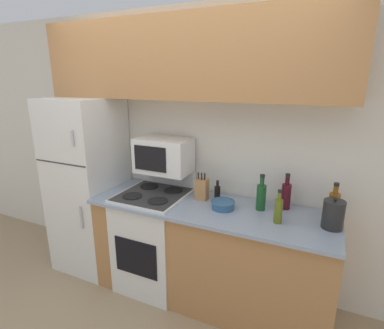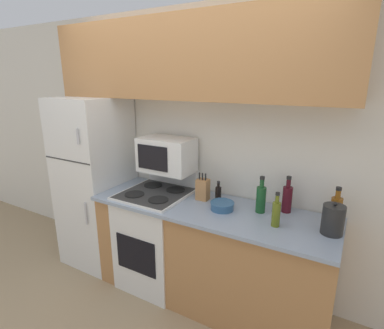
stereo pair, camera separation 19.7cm
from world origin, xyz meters
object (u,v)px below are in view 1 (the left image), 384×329
at_px(stove, 155,237).
at_px(kettle, 333,214).
at_px(bottle_soy_sauce, 217,192).
at_px(bowl, 223,204).
at_px(bottle_wine_red, 286,195).
at_px(bottle_wine_green, 261,196).
at_px(microwave, 164,155).
at_px(refrigerator, 88,185).
at_px(bottle_whiskey, 334,204).
at_px(knife_block, 202,189).
at_px(bottle_olive_oil, 278,210).

height_order(stove, kettle, kettle).
height_order(stove, bottle_soy_sauce, stove).
distance_m(bowl, bottle_wine_red, 0.52).
bearing_deg(bottle_wine_green, microwave, 177.30).
relative_size(refrigerator, microwave, 3.50).
bearing_deg(bowl, stove, 179.98).
distance_m(refrigerator, bottle_soy_sauce, 1.36).
bearing_deg(bottle_whiskey, bottle_wine_green, -170.42).
bearing_deg(bottle_soy_sauce, bottle_wine_green, -6.22).
distance_m(bottle_wine_green, bottle_whiskey, 0.54).
height_order(stove, bottle_wine_green, bottle_wine_green).
bearing_deg(knife_block, microwave, 174.14).
xyz_separation_m(bottle_soy_sauce, bottle_whiskey, (0.93, 0.05, 0.04)).
bearing_deg(refrigerator, bottle_soy_sauce, 5.93).
distance_m(refrigerator, bottle_whiskey, 2.29).
height_order(bottle_whiskey, kettle, bottle_whiskey).
bearing_deg(kettle, refrigerator, -179.98).
xyz_separation_m(stove, kettle, (1.49, 0.01, 0.53)).
bearing_deg(bottle_whiskey, bottle_wine_red, 177.41).
xyz_separation_m(bottle_olive_oil, kettle, (0.37, 0.08, 0.00)).
relative_size(bottle_wine_green, bottle_whiskey, 1.07).
bearing_deg(bottle_wine_green, refrigerator, -176.78).
bearing_deg(bottle_whiskey, microwave, -178.17).
xyz_separation_m(microwave, bottle_soy_sauce, (0.54, -0.00, -0.28)).
height_order(knife_block, bottle_whiskey, bottle_whiskey).
relative_size(bottle_wine_red, bottle_whiskey, 1.07).
distance_m(refrigerator, microwave, 0.91).
xyz_separation_m(bottle_wine_red, bottle_wine_green, (-0.18, -0.11, 0.00)).
height_order(bottle_wine_red, bottle_olive_oil, bottle_wine_red).
height_order(microwave, knife_block, microwave).
xyz_separation_m(refrigerator, stove, (0.79, -0.01, -0.40)).
distance_m(knife_block, bowl, 0.27).
relative_size(refrigerator, bottle_soy_sauce, 9.79).
bearing_deg(refrigerator, bottle_olive_oil, -2.40).
xyz_separation_m(bowl, bottle_olive_oil, (0.45, -0.07, 0.07)).
distance_m(stove, bottle_soy_sauce, 0.77).
bearing_deg(stove, kettle, 0.45).
xyz_separation_m(stove, bottle_wine_green, (0.95, 0.11, 0.54)).
relative_size(bottle_wine_green, kettle, 1.29).
relative_size(knife_block, bottle_olive_oil, 0.95).
bearing_deg(bottle_wine_green, bottle_wine_red, 30.57).
bearing_deg(bottle_olive_oil, stove, 176.47).
bearing_deg(bottle_olive_oil, bottle_wine_red, 87.34).
bearing_deg(bottle_soy_sauce, knife_block, -162.87).
distance_m(bottle_olive_oil, kettle, 0.38).
relative_size(bowl, kettle, 0.85).
height_order(bottle_soy_sauce, bottle_wine_green, bottle_wine_green).
distance_m(bowl, kettle, 0.82).
height_order(bowl, bottle_wine_red, bottle_wine_red).
bearing_deg(kettle, bottle_whiskey, 89.34).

